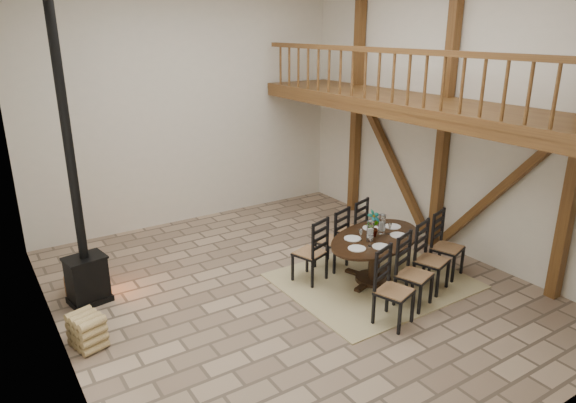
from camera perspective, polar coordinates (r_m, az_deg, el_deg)
ground at (r=8.64m, az=0.46°, el=-9.62°), size 8.00×8.00×0.00m
room_shell at (r=8.39m, az=7.44°, el=11.12°), size 7.02×8.02×5.01m
rug at (r=8.98m, az=9.43°, el=-8.67°), size 3.00×2.50×0.02m
dining_table at (r=8.76m, az=10.11°, el=-6.49°), size 2.70×2.75×1.27m
wood_stove at (r=8.37m, az=-22.00°, el=-3.42°), size 0.66×0.55×5.00m
log_basket at (r=9.11m, az=-22.14°, el=-8.38°), size 0.47×0.47×0.39m
log_stack at (r=7.60m, az=-21.43°, el=-13.24°), size 0.48×0.57×0.49m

